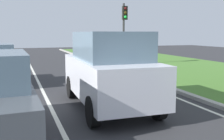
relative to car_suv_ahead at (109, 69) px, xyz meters
name	(u,v)px	position (x,y,z in m)	size (l,w,h in m)	color
ground_plane	(54,82)	(-0.96, 4.91, -1.17)	(60.00, 60.00, 0.00)	#2D2D30
lane_line_center	(39,83)	(-1.66, 4.91, -1.16)	(0.12, 32.00, 0.01)	silver
lane_line_right_edge	(125,77)	(2.64, 4.91, -1.16)	(0.12, 32.00, 0.01)	silver
grass_verge_right	(204,72)	(7.54, 4.91, -1.14)	(9.00, 48.00, 0.06)	#47752D
curb_right	(134,76)	(3.14, 4.91, -1.11)	(0.24, 48.00, 0.12)	#9E9B93
car_suv_ahead	(109,69)	(0.00, 0.00, 0.00)	(2.08, 4.56, 2.28)	silver
traffic_light_near_right	(124,23)	(4.43, 9.38, 1.73)	(0.32, 0.50, 4.24)	#2D2D2D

